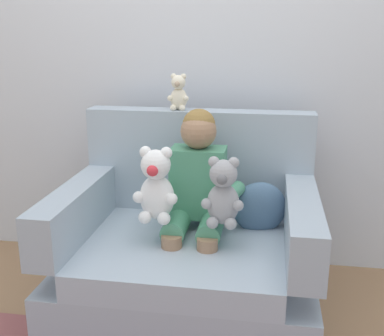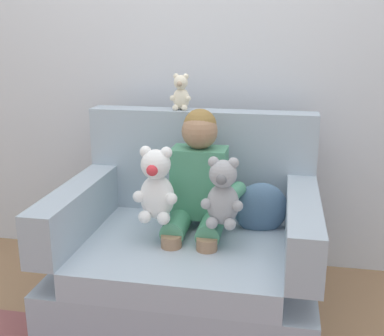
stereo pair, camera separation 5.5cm
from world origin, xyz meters
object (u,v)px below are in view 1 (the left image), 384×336
object	(u,v)px
plush_cream_on_backrest	(179,93)
throw_pillow	(259,208)
plush_white	(156,186)
armchair	(189,252)
plush_grey	(223,194)
seated_child	(196,189)

from	to	relation	value
plush_cream_on_backrest	throw_pillow	xyz separation A→B (m)	(0.44, -0.21, -0.52)
plush_white	armchair	bearing A→B (deg)	38.01
plush_cream_on_backrest	throw_pillow	world-z (taller)	plush_cream_on_backrest
plush_grey	throw_pillow	bearing A→B (deg)	52.59
plush_white	plush_cream_on_backrest	distance (m)	0.58
seated_child	plush_white	bearing A→B (deg)	-142.01
throw_pillow	plush_white	bearing A→B (deg)	-151.21
plush_grey	throw_pillow	size ratio (longest dim) A/B	1.19
seated_child	plush_white	size ratio (longest dim) A/B	2.43
seated_child	plush_white	xyz separation A→B (m)	(-0.15, -0.15, 0.05)
armchair	throw_pillow	world-z (taller)	armchair
plush_grey	plush_cream_on_backrest	xyz separation A→B (m)	(-0.28, 0.47, 0.37)
plush_grey	armchair	bearing A→B (deg)	135.46
throw_pillow	seated_child	bearing A→B (deg)	-161.82
armchair	plush_cream_on_backrest	size ratio (longest dim) A/B	6.29
plush_grey	plush_cream_on_backrest	world-z (taller)	plush_cream_on_backrest
seated_child	plush_white	distance (m)	0.22
armchair	plush_cream_on_backrest	xyz separation A→B (m)	(-0.11, 0.33, 0.72)
seated_child	plush_grey	distance (m)	0.22
plush_cream_on_backrest	armchair	bearing A→B (deg)	-57.72
seated_child	plush_cream_on_backrest	distance (m)	0.53
plush_grey	throw_pillow	distance (m)	0.34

